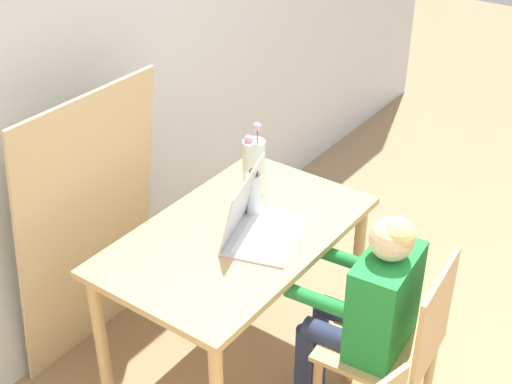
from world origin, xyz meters
TOP-DOWN VIEW (x-y plane):
  - wall_back at (0.00, 2.23)m, footprint 6.40×0.05m
  - dining_table at (-0.05, 1.45)m, footprint 1.11×0.68m
  - chair_occupied at (0.04, 0.77)m, footprint 0.43×0.43m
  - person_seated at (0.03, 0.89)m, footprint 0.37×0.45m
  - laptop at (-0.01, 1.38)m, footprint 0.43×0.36m
  - flower_vase at (0.23, 1.57)m, footprint 0.10×0.10m
  - water_bottle at (0.10, 1.47)m, footprint 0.06×0.06m
  - cardboard_panel at (-0.26, 2.08)m, footprint 0.73×0.19m

SIDE VIEW (x-z plane):
  - chair_occupied at x=0.04m, z-range 0.02..0.86m
  - person_seated at x=0.03m, z-range 0.11..1.12m
  - cardboard_panel at x=-0.26m, z-range 0.00..1.27m
  - dining_table at x=-0.05m, z-range 0.27..1.02m
  - laptop at x=-0.01m, z-range 0.68..0.94m
  - water_bottle at x=0.10m, z-range 0.74..0.95m
  - flower_vase at x=0.23m, z-range 0.71..1.05m
  - wall_back at x=0.00m, z-range 0.00..2.50m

